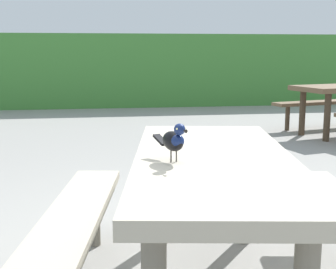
{
  "coord_description": "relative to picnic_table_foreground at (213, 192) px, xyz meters",
  "views": [
    {
      "loc": [
        -0.47,
        -2.42,
        1.24
      ],
      "look_at": [
        -0.14,
        -0.2,
        0.84
      ],
      "focal_mm": 50.46,
      "sensor_mm": 36.0,
      "label": 1
    }
  ],
  "objects": [
    {
      "name": "hedge_wall",
      "position": [
        -0.08,
        8.91,
        0.25
      ],
      "size": [
        28.0,
        1.55,
        1.61
      ],
      "primitive_type": "cube",
      "color": "#428438",
      "rests_on": "ground"
    },
    {
      "name": "picnic_table_foreground",
      "position": [
        0.0,
        0.0,
        0.0
      ],
      "size": [
        1.93,
        1.95,
        0.74
      ],
      "color": "#B2A893",
      "rests_on": "ground"
    },
    {
      "name": "bird_grackle",
      "position": [
        -0.22,
        -0.12,
        0.29
      ],
      "size": [
        0.13,
        0.28,
        0.18
      ],
      "color": "black",
      "rests_on": "picnic_table_foreground"
    }
  ]
}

